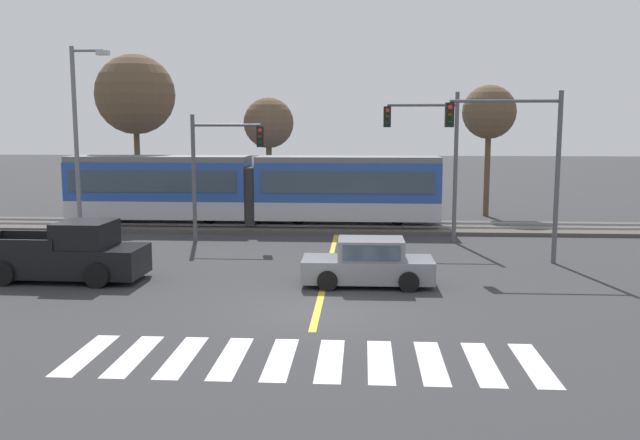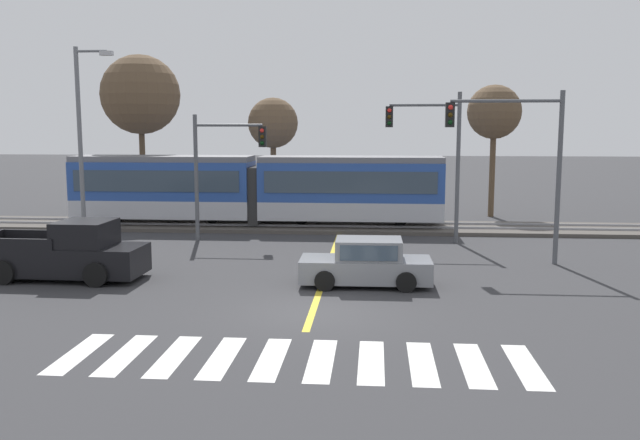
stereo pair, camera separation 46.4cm
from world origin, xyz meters
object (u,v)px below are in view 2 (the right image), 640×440
at_px(light_rail_tram, 256,187).
at_px(bare_tree_west, 273,124).
at_px(bare_tree_far_west, 140,95).
at_px(sedan_crossing, 366,264).
at_px(traffic_light_far_right, 435,146).
at_px(street_lamp_west, 83,132).
at_px(bare_tree_east, 494,113).
at_px(traffic_light_mid_right, 521,149).
at_px(traffic_light_far_left, 221,159).
at_px(pickup_truck, 67,254).

height_order(light_rail_tram, bare_tree_west, bare_tree_west).
bearing_deg(bare_tree_far_west, sedan_crossing, -51.11).
bearing_deg(bare_tree_far_west, traffic_light_far_right, -25.64).
relative_size(bare_tree_far_west, bare_tree_west, 1.35).
height_order(traffic_light_far_right, bare_tree_west, bare_tree_west).
xyz_separation_m(street_lamp_west, bare_tree_east, (19.85, 8.76, 0.98)).
bearing_deg(sedan_crossing, traffic_light_far_right, 71.46).
height_order(light_rail_tram, traffic_light_mid_right, traffic_light_mid_right).
relative_size(traffic_light_far_left, bare_tree_far_west, 0.62).
bearing_deg(light_rail_tram, sedan_crossing, -64.81).
height_order(light_rail_tram, sedan_crossing, light_rail_tram).
height_order(traffic_light_mid_right, street_lamp_west, street_lamp_west).
bearing_deg(traffic_light_far_left, sedan_crossing, -50.92).
xyz_separation_m(traffic_light_far_right, bare_tree_east, (4.00, 8.97, 1.59)).
distance_m(street_lamp_west, bare_tree_far_west, 7.57).
bearing_deg(pickup_truck, light_rail_tram, 70.20).
relative_size(street_lamp_west, bare_tree_far_west, 0.95).
xyz_separation_m(pickup_truck, traffic_light_mid_right, (15.57, 3.88, 3.42)).
height_order(pickup_truck, traffic_light_far_left, traffic_light_far_left).
bearing_deg(pickup_truck, sedan_crossing, -0.55).
height_order(street_lamp_west, bare_tree_east, street_lamp_west).
distance_m(traffic_light_far_right, street_lamp_west, 15.86).
xyz_separation_m(sedan_crossing, traffic_light_far_left, (-6.56, 8.08, 2.97)).
height_order(sedan_crossing, bare_tree_east, bare_tree_east).
bearing_deg(traffic_light_mid_right, bare_tree_east, 84.64).
height_order(traffic_light_far_left, traffic_light_far_right, traffic_light_far_right).
height_order(street_lamp_west, bare_tree_west, street_lamp_west).
distance_m(traffic_light_far_left, traffic_light_mid_right, 12.81).
distance_m(light_rail_tram, bare_tree_far_west, 9.42).
bearing_deg(traffic_light_far_left, street_lamp_west, 175.19).
height_order(traffic_light_far_left, bare_tree_west, bare_tree_west).
bearing_deg(bare_tree_far_west, bare_tree_west, 5.25).
height_order(sedan_crossing, pickup_truck, pickup_truck).
bearing_deg(bare_tree_west, sedan_crossing, -71.67).
relative_size(light_rail_tram, traffic_light_far_left, 3.30).
bearing_deg(traffic_light_far_right, traffic_light_mid_right, -58.25).
bearing_deg(bare_tree_west, light_rail_tram, -92.38).
bearing_deg(sedan_crossing, bare_tree_west, 108.33).
relative_size(sedan_crossing, pickup_truck, 0.77).
bearing_deg(street_lamp_west, traffic_light_far_right, -0.78).
bearing_deg(sedan_crossing, traffic_light_far_left, 129.08).
distance_m(traffic_light_far_left, bare_tree_west, 8.73).
xyz_separation_m(traffic_light_mid_right, street_lamp_west, (-18.59, 4.65, 0.57)).
xyz_separation_m(sedan_crossing, street_lamp_west, (-13.03, 8.62, 4.14)).
distance_m(light_rail_tram, traffic_light_far_right, 9.52).
distance_m(traffic_light_far_left, street_lamp_west, 6.59).
height_order(traffic_light_mid_right, bare_tree_west, bare_tree_west).
distance_m(light_rail_tram, traffic_light_far_left, 4.41).
distance_m(sedan_crossing, bare_tree_far_west, 21.36).
height_order(traffic_light_far_right, traffic_light_mid_right, traffic_light_far_right).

